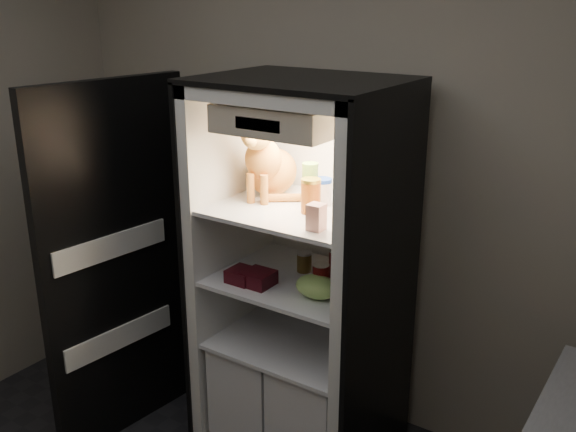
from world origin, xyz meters
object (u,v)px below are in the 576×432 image
Objects in this scene: salsa_jar at (311,196)px; cream_carton at (316,217)px; pepper_jar at (367,195)px; berry_box_left at (242,275)px; parmesan_shaker at (310,184)px; soda_can_b at (344,278)px; grape_bag at (317,287)px; refrigerator at (304,301)px; condiment_jar at (304,261)px; soda_can_a at (336,264)px; soda_can_c at (321,279)px; berry_box_right at (258,278)px; mayo_tub at (322,191)px; tabby_cat at (268,164)px.

salsa_jar is 1.41× the size of cream_carton.
pepper_jar is 1.54× the size of berry_box_left.
parmesan_shaker reaches higher than soda_can_b.
refrigerator is at bearing 134.35° from grape_bag.
refrigerator is at bearing -178.73° from pepper_jar.
cream_carton is at bearing -98.14° from soda_can_b.
salsa_jar is 1.57× the size of condiment_jar.
salsa_jar reaches higher than soda_can_a.
salsa_jar is 1.14× the size of soda_can_c.
salsa_jar is at bearing -156.56° from pepper_jar.
refrigerator is at bearing 65.45° from berry_box_right.
condiment_jar is at bearing 176.69° from parmesan_shaker.
refrigerator is 16.85× the size of cream_carton.
soda_can_b is 1.04× the size of berry_box_left.
pepper_jar is 1.37× the size of soda_can_c.
mayo_tub is 0.54m from berry_box_left.
refrigerator is 0.33m from grape_bag.
tabby_cat is at bearing 148.00° from cream_carton.
pepper_jar is 0.46m from grape_bag.
pepper_jar is (0.32, 0.01, 0.59)m from refrigerator.
grape_bag is 0.29m from berry_box_right.
tabby_cat is 0.54m from berry_box_left.
cream_carton reaches higher than berry_box_right.
soda_can_a is at bearing 41.04° from berry_box_left.
refrigerator reaches higher than soda_can_a.
condiment_jar reaches higher than berry_box_left.
pepper_jar is at bearing 23.44° from salsa_jar.
pepper_jar is at bearing 49.14° from soda_can_b.
soda_can_b is (0.11, -0.12, -0.00)m from soda_can_a.
soda_can_c is (0.16, -0.16, -0.38)m from parmesan_shaker.
grape_bag is at bearing -62.97° from mayo_tub.
condiment_jar is (-0.24, 0.29, -0.36)m from cream_carton.
condiment_jar is 0.29m from grape_bag.
parmesan_shaker is at bearing -3.31° from condiment_jar.
parmesan_shaker is 0.50m from berry_box_right.
refrigerator reaches higher than soda_can_b.
soda_can_b is (0.25, -0.06, 0.21)m from refrigerator.
soda_can_b is 0.97× the size of berry_box_right.
soda_can_c is at bearing 110.80° from cream_carton.
pepper_jar reaches higher than soda_can_b.
refrigerator is at bearing -160.52° from soda_can_a.
soda_can_b is 0.64× the size of grape_bag.
condiment_jar is at bearing 133.49° from grape_bag.
berry_box_right reaches higher than berry_box_left.
refrigerator reaches higher than berry_box_right.
soda_can_c is (-0.14, -0.15, -0.38)m from pepper_jar.
soda_can_a is 0.96× the size of soda_can_c.
cream_carton is 0.91× the size of berry_box_left.
parmesan_shaker reaches higher than salsa_jar.
mayo_tub reaches higher than soda_can_a.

